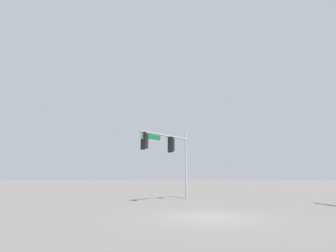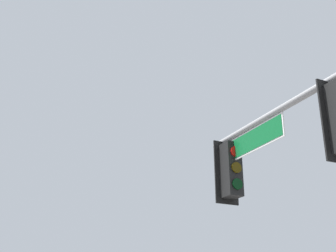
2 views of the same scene
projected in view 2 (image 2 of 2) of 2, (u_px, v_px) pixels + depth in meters
signal_pole_near at (323, 149)px, 7.06m from camera, size 5.47×1.39×5.67m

